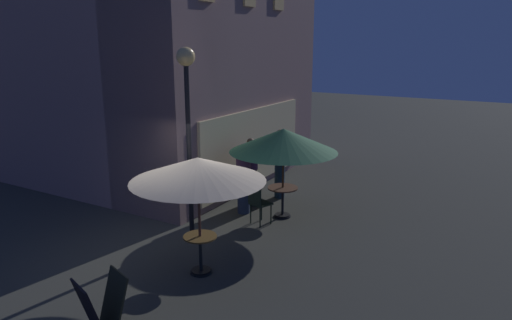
% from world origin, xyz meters
% --- Properties ---
extents(ground_plane, '(60.00, 60.00, 0.00)m').
position_xyz_m(ground_plane, '(0.00, 0.00, 0.00)').
color(ground_plane, '#373731').
extents(cafe_building, '(7.33, 8.05, 7.63)m').
position_xyz_m(cafe_building, '(3.82, 3.39, 3.81)').
color(cafe_building, gray).
rests_on(cafe_building, ground).
extents(street_lamp_near_corner, '(0.37, 0.37, 4.01)m').
position_xyz_m(street_lamp_near_corner, '(1.06, 0.14, 3.00)').
color(street_lamp_near_corner, black).
rests_on(street_lamp_near_corner, ground).
extents(menu_sandwich_board, '(0.78, 0.72, 0.85)m').
position_xyz_m(menu_sandwich_board, '(-2.25, -0.80, 0.44)').
color(menu_sandwich_board, black).
rests_on(menu_sandwich_board, ground).
extents(cafe_table_0, '(0.60, 0.60, 0.72)m').
position_xyz_m(cafe_table_0, '(-0.08, -0.94, 0.48)').
color(cafe_table_0, black).
rests_on(cafe_table_0, ground).
extents(cafe_table_1, '(0.72, 0.72, 0.74)m').
position_xyz_m(cafe_table_1, '(3.19, -0.94, 0.54)').
color(cafe_table_1, black).
rests_on(cafe_table_1, ground).
extents(patio_umbrella_0, '(2.38, 2.38, 2.17)m').
position_xyz_m(patio_umbrella_0, '(-0.08, -0.94, 1.96)').
color(patio_umbrella_0, black).
rests_on(patio_umbrella_0, ground).
extents(patio_umbrella_1, '(2.53, 2.53, 2.16)m').
position_xyz_m(patio_umbrella_1, '(3.19, -0.94, 1.88)').
color(patio_umbrella_1, black).
rests_on(patio_umbrella_1, ground).
extents(cafe_chair_0, '(0.53, 0.53, 1.00)m').
position_xyz_m(cafe_chair_0, '(2.44, -0.68, 0.60)').
color(cafe_chair_0, black).
rests_on(cafe_chair_0, ground).
extents(patron_standing_0, '(0.36, 0.36, 1.69)m').
position_xyz_m(patron_standing_0, '(2.95, 0.01, 0.85)').
color(patron_standing_0, '#242F48').
rests_on(patron_standing_0, ground).
extents(patron_standing_1, '(0.32, 0.32, 1.87)m').
position_xyz_m(patron_standing_1, '(4.44, -0.21, 0.95)').
color(patron_standing_1, '#1E3346').
rests_on(patron_standing_1, ground).
extents(patron_standing_2, '(0.36, 0.36, 1.76)m').
position_xyz_m(patron_standing_2, '(3.56, 0.16, 0.88)').
color(patron_standing_2, black).
rests_on(patron_standing_2, ground).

